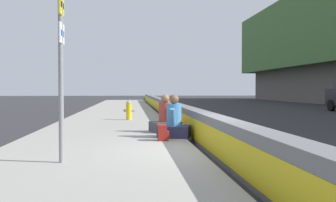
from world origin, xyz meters
The scene contains 8 objects.
ground_plane centered at (0.00, 0.00, 0.00)m, with size 160.00×160.00×0.00m, color #2B2B2D.
sidewalk_strip centered at (0.00, 2.65, 0.07)m, with size 80.00×4.40×0.14m, color gray.
jersey_barrier centered at (0.00, 0.00, 0.42)m, with size 76.00×0.45×0.85m.
route_sign_post centered at (-1.25, 3.14, 2.23)m, with size 0.44×0.09×3.60m.
fire_hydrant centered at (8.59, 1.99, 0.59)m, with size 0.26×0.46×0.88m.
seated_person_foreground centered at (2.28, 0.74, 0.51)m, with size 0.90×0.99×1.17m.
seated_person_middle centered at (3.64, 0.86, 0.50)m, with size 0.93×1.01×1.15m.
backpack centered at (1.60, 1.10, 0.33)m, with size 0.32×0.28×0.40m.
Camera 1 is at (-8.48, 1.91, 1.45)m, focal length 42.56 mm.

